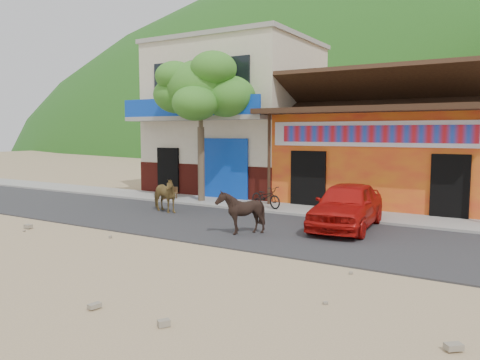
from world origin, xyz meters
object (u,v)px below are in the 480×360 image
at_px(red_car, 347,205).
at_px(scooter, 266,197).
at_px(tree, 201,127).
at_px(cow_tan, 163,195).
at_px(cafe_chair_left, 171,188).
at_px(cafe_chair_right, 164,189).
at_px(cow_dark, 241,212).

bearing_deg(red_car, scooter, 150.51).
bearing_deg(tree, red_car, -15.68).
height_order(cow_tan, red_car, red_car).
distance_m(cafe_chair_left, cafe_chair_right, 0.30).
relative_size(tree, cafe_chair_left, 6.47).
relative_size(tree, cafe_chair_right, 6.93).
distance_m(cow_tan, cafe_chair_right, 2.70).
bearing_deg(cafe_chair_left, scooter, -7.16).
xyz_separation_m(cow_tan, red_car, (6.58, 0.69, 0.07)).
bearing_deg(scooter, cow_dark, -142.28).
relative_size(cow_tan, cafe_chair_right, 1.70).
xyz_separation_m(tree, cafe_chair_right, (-1.55, -0.50, -2.57)).
distance_m(red_car, scooter, 4.02).
height_order(red_car, scooter, red_car).
height_order(red_car, cafe_chair_right, red_car).
xyz_separation_m(scooter, cafe_chair_right, (-4.65, -0.29, 0.03)).
bearing_deg(red_car, cafe_chair_left, 163.84).
height_order(cow_tan, cafe_chair_right, cow_tan).
relative_size(cow_tan, scooter, 0.97).
bearing_deg(cow_dark, red_car, 129.37).
bearing_deg(red_car, tree, 159.62).
xyz_separation_m(cow_tan, scooter, (2.94, 2.38, -0.14)).
bearing_deg(cow_dark, cafe_chair_right, -129.16).
xyz_separation_m(tree, cow_tan, (0.16, -2.59, -2.46)).
xyz_separation_m(cow_tan, cafe_chair_right, (-1.71, 2.09, -0.11)).
distance_m(tree, red_car, 7.40).
height_order(cow_dark, scooter, cow_dark).
height_order(cafe_chair_left, cafe_chair_right, cafe_chair_left).
bearing_deg(scooter, cow_tan, 148.23).
relative_size(red_car, cafe_chair_right, 4.68).
bearing_deg(scooter, cafe_chair_left, 109.61).
xyz_separation_m(cow_dark, cafe_chair_left, (-5.87, 4.05, -0.09)).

